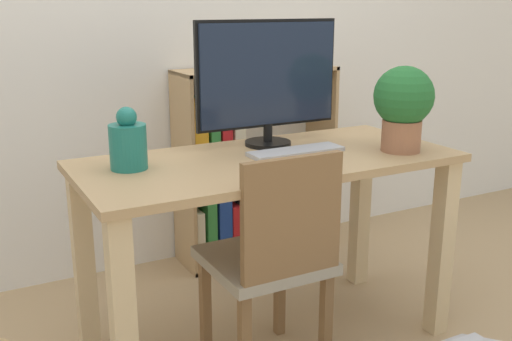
{
  "coord_description": "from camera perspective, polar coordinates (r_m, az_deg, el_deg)",
  "views": [
    {
      "loc": [
        -1.05,
        -1.86,
        1.3
      ],
      "look_at": [
        0.0,
        0.1,
        0.68
      ],
      "focal_mm": 42.0,
      "sensor_mm": 36.0,
      "label": 1
    }
  ],
  "objects": [
    {
      "name": "vase",
      "position": [
        2.07,
        -12.09,
        2.55
      ],
      "size": [
        0.13,
        0.13,
        0.21
      ],
      "color": "#1E7266",
      "rests_on": "desk"
    },
    {
      "name": "keyboard",
      "position": [
        2.26,
        3.83,
        1.83
      ],
      "size": [
        0.37,
        0.11,
        0.02
      ],
      "color": "#B2B2B7",
      "rests_on": "desk"
    },
    {
      "name": "monitor",
      "position": [
        2.35,
        1.14,
        8.84
      ],
      "size": [
        0.6,
        0.18,
        0.49
      ],
      "color": "black",
      "rests_on": "desk"
    },
    {
      "name": "bookshelf",
      "position": [
        3.06,
        -2.58,
        -0.49
      ],
      "size": [
        0.82,
        0.28,
        0.99
      ],
      "color": "tan",
      "rests_on": "ground_plane"
    },
    {
      "name": "wall_back",
      "position": [
        3.02,
        -8.14,
        15.43
      ],
      "size": [
        8.0,
        0.05,
        2.6
      ],
      "color": "silver",
      "rests_on": "ground_plane"
    },
    {
      "name": "chair",
      "position": [
        2.09,
        1.61,
        -8.17
      ],
      "size": [
        0.4,
        0.4,
        0.84
      ],
      "rotation": [
        0.0,
        0.0,
        -0.15
      ],
      "color": "#9E937F",
      "rests_on": "ground_plane"
    },
    {
      "name": "potted_plant",
      "position": [
        2.32,
        13.85,
        6.21
      ],
      "size": [
        0.23,
        0.23,
        0.32
      ],
      "color": "#9E6647",
      "rests_on": "desk"
    },
    {
      "name": "desk",
      "position": [
        2.24,
        1.21,
        -2.37
      ],
      "size": [
        1.4,
        0.63,
        0.76
      ],
      "color": "tan",
      "rests_on": "ground_plane"
    },
    {
      "name": "ground_plane",
      "position": [
        2.5,
        1.13,
        -15.8
      ],
      "size": [
        10.0,
        10.0,
        0.0
      ],
      "primitive_type": "plane",
      "color": "tan"
    }
  ]
}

